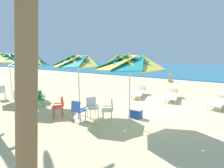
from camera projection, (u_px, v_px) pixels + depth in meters
ground_plane at (160, 108)px, 8.87m from camera, size 80.00×80.00×0.00m
sea at (212, 69)px, 32.85m from camera, size 80.00×36.00×0.10m
surf_foam at (196, 82)px, 17.86m from camera, size 80.00×0.70×0.01m
beach_umbrella_0 at (130, 63)px, 6.26m from camera, size 2.54×2.54×2.72m
plastic_chair_0 at (109, 109)px, 7.16m from camera, size 0.62×0.61×0.87m
beach_umbrella_1 at (78, 62)px, 7.55m from camera, size 2.19×2.19×2.72m
plastic_chair_1 at (59, 106)px, 7.60m from camera, size 0.63×0.63×0.87m
plastic_chair_2 at (78, 109)px, 7.06m from camera, size 0.49×0.51×0.87m
plastic_chair_3 at (92, 106)px, 7.53m from camera, size 0.62×0.61×0.87m
beach_umbrella_2 at (29, 61)px, 8.90m from camera, size 2.06×2.06×2.76m
plastic_chair_4 at (38, 98)px, 8.88m from camera, size 0.57×0.55×0.87m
plastic_chair_5 at (40, 95)px, 9.70m from camera, size 0.62×0.63×0.87m
plastic_chair_6 at (19, 98)px, 9.05m from camera, size 0.62×0.61×0.87m
beach_umbrella_3 at (9, 58)px, 10.60m from camera, size 2.54×2.54×2.83m
plastic_chair_7 at (1, 92)px, 10.56m from camera, size 0.57×0.55×0.87m
sun_lounger_0 at (218, 101)px, 9.12m from camera, size 0.95×2.22×0.62m
sun_lounger_1 at (172, 95)px, 10.56m from camera, size 1.00×2.22×0.62m
sun_lounger_2 at (138, 92)px, 11.42m from camera, size 1.12×2.23×0.62m
palm_tree_3 at (24, 13)px, 2.51m from camera, size 3.00×3.03×5.42m
cooler_box at (136, 113)px, 7.51m from camera, size 0.50×0.34×0.40m
beachgoer_seated at (170, 79)px, 17.52m from camera, size 0.30×0.93×0.92m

